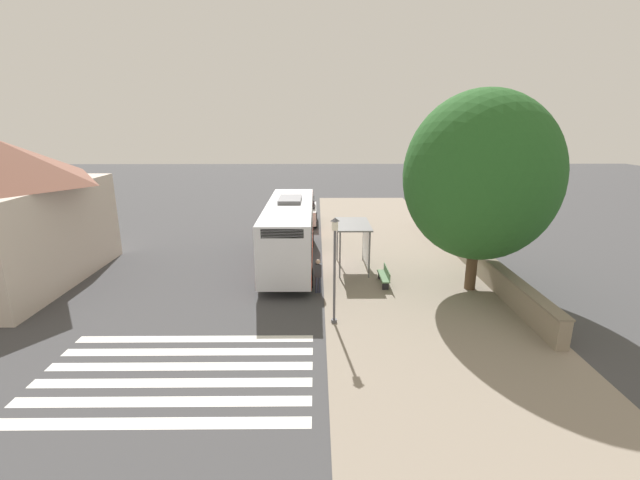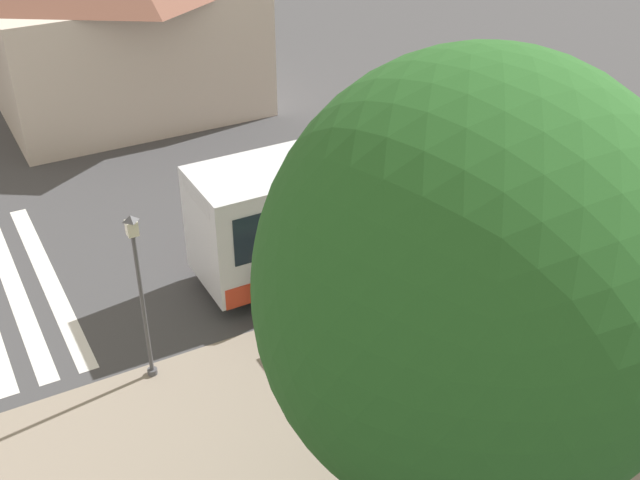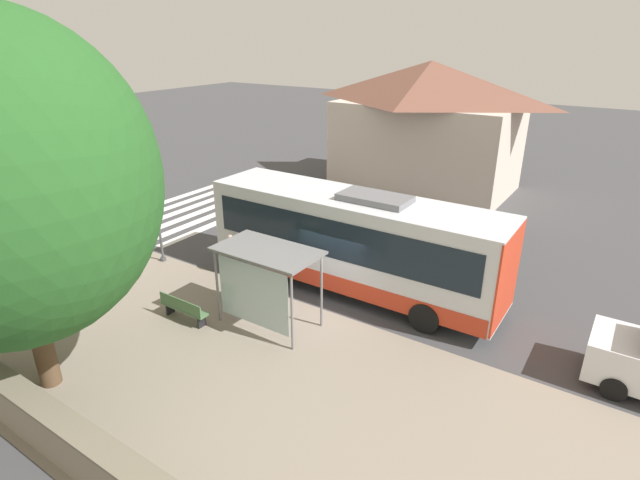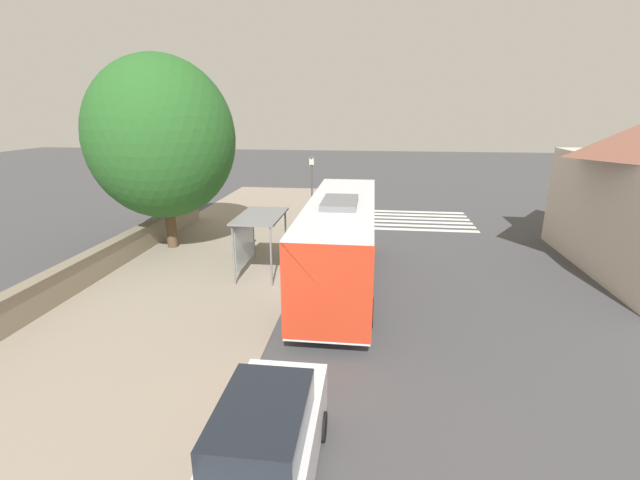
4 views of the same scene
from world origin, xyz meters
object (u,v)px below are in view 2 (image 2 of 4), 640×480
bus_shelter (421,255)px  parked_car_behind_bus (636,158)px  pedestrian (262,290)px  street_lamp_near (140,285)px  bench (362,369)px  shade_tree (472,288)px  bus (376,193)px

bus_shelter → parked_car_behind_bus: bus_shelter is taller
pedestrian → street_lamp_near: 3.72m
bus_shelter → bench: size_ratio=1.76×
shade_tree → parked_car_behind_bus: 17.20m
street_lamp_near → parked_car_behind_bus: street_lamp_near is taller
parked_car_behind_bus → bench: bearing=107.9°
bench → bus: bearing=-34.4°
bus_shelter → pedestrian: bus_shelter is taller
pedestrian → bench: pedestrian is taller
bus_shelter → street_lamp_near: street_lamp_near is taller
bus → pedestrian: 4.82m
parked_car_behind_bus → bus: bearing=86.5°
pedestrian → parked_car_behind_bus: 14.64m
parked_car_behind_bus → bus_shelter: bearing=105.5°
street_lamp_near → bench: bearing=-122.6°
bench → street_lamp_near: bearing=57.4°
bus → street_lamp_near: bearing=106.3°
bus → parked_car_behind_bus: bus is taller
bus_shelter → bench: 3.24m
pedestrian → street_lamp_near: street_lamp_near is taller
pedestrian → bench: size_ratio=0.91×
pedestrian → bench: bearing=-163.3°
bench → parked_car_behind_bus: size_ratio=0.41×
street_lamp_near → shade_tree: bearing=-152.1°
street_lamp_near → parked_car_behind_bus: bearing=-84.8°
pedestrian → shade_tree: 8.86m
bench → shade_tree: shade_tree is taller
bus_shelter → shade_tree: shade_tree is taller
bus_shelter → bus: bearing=-15.1°
bus → bench: (-4.99, 3.43, -1.46)m
bus_shelter → parked_car_behind_bus: (3.10, -11.16, -1.21)m
bus → bench: 6.23m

